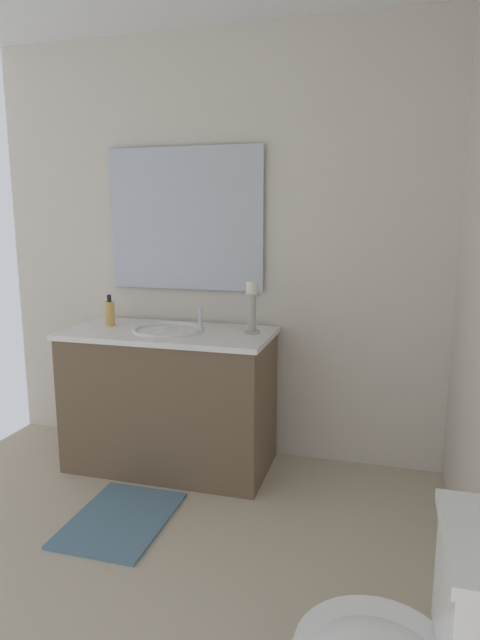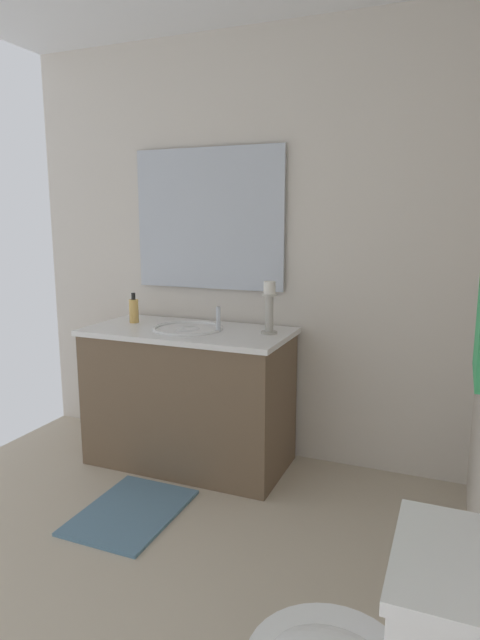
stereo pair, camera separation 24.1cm
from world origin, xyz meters
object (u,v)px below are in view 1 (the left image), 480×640
Objects in this scene: sink_basin at (169,337)px; soap_bottle at (110,313)px; mirror at (185,219)px; bath_mat at (121,519)px; candle_holder_tall at (252,306)px; vanity_cabinet at (170,399)px.

sink_basin is 0.41m from soap_bottle.
mirror is at bearing -179.80° from sink_basin.
soap_bottle reaches higher than bath_mat.
candle_holder_tall reaches higher than sink_basin.
vanity_cabinet reaches higher than bath_mat.
mirror is at bearing 179.99° from vanity_cabinet.
mirror is at bearing -180.00° from bath_mat.
vanity_cabinet is at bearing -82.43° from candle_holder_tall.
mirror is (-0.28, -0.00, 0.65)m from sink_basin.
bath_mat is at bearing 30.00° from soap_bottle.
sink_basin is 0.42× the size of mirror.
vanity_cabinet is at bearing 82.44° from soap_bottle.
sink_basin is at bearing 90.00° from vanity_cabinet.
candle_holder_tall is at bearing 97.57° from vanity_cabinet.
candle_holder_tall is 0.86m from soap_bottle.
mirror is 5.26× the size of soap_bottle.
sink_basin is (0.00, 0.00, 0.36)m from vanity_cabinet.
candle_holder_tall is at bearing 90.67° from soap_bottle.
candle_holder_tall reaches higher than vanity_cabinet.
bath_mat is (0.91, 0.00, -1.40)m from mirror.
vanity_cabinet is 6.49× the size of soap_bottle.
bath_mat is at bearing 0.00° from vanity_cabinet.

